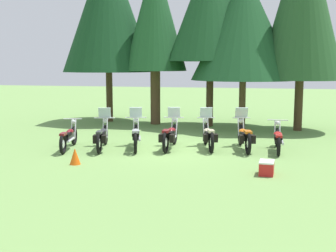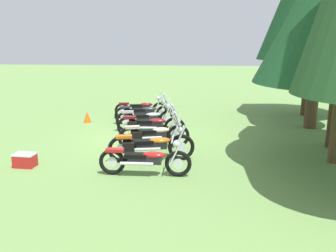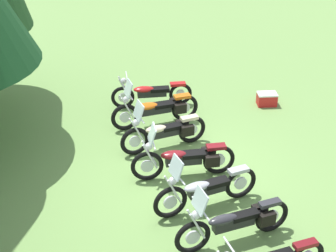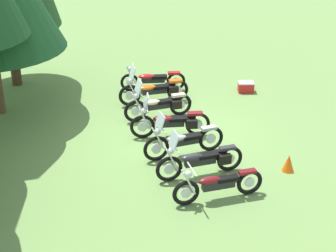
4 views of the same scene
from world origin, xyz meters
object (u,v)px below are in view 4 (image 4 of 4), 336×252
object	(u,v)px
motorcycle_1	(201,160)
traffic_cone	(289,163)
motorcycle_6	(153,79)
picnic_cooler	(246,87)
motorcycle_3	(171,122)
motorcycle_4	(159,105)
motorcycle_0	(218,184)
motorcycle_5	(155,90)
motorcycle_2	(183,141)

from	to	relation	value
motorcycle_1	traffic_cone	bearing A→B (deg)	167.81
motorcycle_6	picnic_cooler	size ratio (longest dim) A/B	4.05
motorcycle_3	traffic_cone	distance (m)	3.69
traffic_cone	motorcycle_4	bearing A→B (deg)	43.18
motorcycle_0	motorcycle_1	size ratio (longest dim) A/B	0.97
motorcycle_1	motorcycle_6	xyz separation A→B (m)	(5.88, 1.02, -0.04)
motorcycle_5	motorcycle_6	bearing A→B (deg)	-100.37
motorcycle_4	traffic_cone	bearing A→B (deg)	117.93
motorcycle_5	motorcycle_0	bearing A→B (deg)	90.06
picnic_cooler	motorcycle_3	bearing A→B (deg)	138.29
traffic_cone	motorcycle_3	bearing A→B (deg)	53.62
motorcycle_0	motorcycle_3	distance (m)	3.49
motorcycle_2	motorcycle_6	size ratio (longest dim) A/B	0.99
motorcycle_3	motorcycle_4	size ratio (longest dim) A/B	1.09
motorcycle_5	traffic_cone	size ratio (longest dim) A/B	5.02
motorcycle_2	motorcycle_5	size ratio (longest dim) A/B	0.96
motorcycle_1	traffic_cone	world-z (taller)	motorcycle_1
motorcycle_1	motorcycle_3	xyz separation A→B (m)	(2.26, 0.61, 0.02)
motorcycle_0	picnic_cooler	world-z (taller)	motorcycle_0
motorcycle_5	picnic_cooler	xyz separation A→B (m)	(0.77, -3.30, -0.29)
motorcycle_0	traffic_cone	distance (m)	2.41
picnic_cooler	motorcycle_1	bearing A→B (deg)	157.36
motorcycle_1	motorcycle_5	distance (m)	4.87
motorcycle_1	motorcycle_4	bearing A→B (deg)	-89.62
motorcycle_6	motorcycle_1	bearing A→B (deg)	98.92
motorcycle_0	picnic_cooler	xyz separation A→B (m)	(6.66, -2.05, -0.24)
motorcycle_0	picnic_cooler	bearing A→B (deg)	-119.77
motorcycle_5	traffic_cone	xyz separation A→B (m)	(-4.69, -3.34, -0.24)
motorcycle_1	motorcycle_4	distance (m)	3.66
motorcycle_5	traffic_cone	world-z (taller)	motorcycle_5
motorcycle_2	motorcycle_3	xyz separation A→B (m)	(1.17, 0.25, 0.01)
motorcycle_5	traffic_cone	distance (m)	5.76
motorcycle_0	traffic_cone	bearing A→B (deg)	-162.91
motorcycle_3	traffic_cone	bearing A→B (deg)	141.63
motorcycle_0	motorcycle_5	world-z (taller)	motorcycle_5
motorcycle_3	traffic_cone	xyz separation A→B (m)	(-2.18, -2.96, -0.24)
motorcycle_2	motorcycle_4	world-z (taller)	motorcycle_2
motorcycle_3	motorcycle_6	bearing A→B (deg)	-85.61
motorcycle_4	picnic_cooler	xyz separation A→B (m)	(1.99, -3.22, -0.28)
motorcycle_4	motorcycle_5	xyz separation A→B (m)	(1.22, 0.08, 0.01)
motorcycle_5	picnic_cooler	size ratio (longest dim) A/B	4.18
motorcycle_2	motorcycle_0	bearing A→B (deg)	89.31
picnic_cooler	traffic_cone	distance (m)	5.47
motorcycle_1	motorcycle_3	size ratio (longest dim) A/B	0.98
motorcycle_0	motorcycle_6	world-z (taller)	motorcycle_0
motorcycle_0	motorcycle_2	xyz separation A→B (m)	(2.21, 0.63, 0.04)
motorcycle_1	motorcycle_2	world-z (taller)	motorcycle_2
motorcycle_4	traffic_cone	size ratio (longest dim) A/B	4.61
motorcycle_3	motorcycle_6	world-z (taller)	motorcycle_3
motorcycle_2	picnic_cooler	distance (m)	5.20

